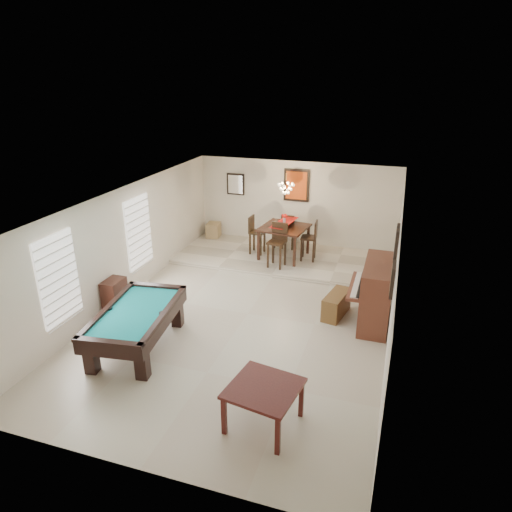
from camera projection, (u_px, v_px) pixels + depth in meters
The scene contains 26 objects.
ground_plane at pixel (248, 314), 10.11m from camera, with size 6.00×9.00×0.02m, color beige.
wall_back at pixel (296, 205), 13.59m from camera, with size 6.00×0.04×2.60m, color silver.
wall_front at pixel (130, 391), 5.65m from camera, with size 6.00×0.04×2.60m, color silver.
wall_left at pixel (124, 244), 10.47m from camera, with size 0.04×9.00×2.60m, color silver.
wall_right at pixel (395, 278), 8.76m from camera, with size 0.04×9.00×2.60m, color silver.
ceiling at pixel (247, 200), 9.13m from camera, with size 6.00×9.00×0.04m, color white.
dining_step at pixel (285, 258), 12.95m from camera, with size 6.00×2.50×0.12m, color beige.
window_left_front at pixel (58, 279), 8.48m from camera, with size 0.06×1.00×1.70m, color white.
window_left_rear at pixel (139, 232), 10.96m from camera, with size 0.06×1.00×1.70m, color white.
pool_table at pixel (137, 329), 8.76m from camera, with size 1.24×2.30×0.77m, color black, non-canonical shape.
square_table at pixel (264, 406), 6.81m from camera, with size 0.99×0.99×0.69m, color #36100D, non-canonical shape.
upright_piano at pixel (369, 292), 9.58m from camera, with size 0.91×1.62×1.35m, color brown, non-canonical shape.
piano_bench at pixel (336, 304), 9.96m from camera, with size 0.36×0.93×0.51m, color brown.
apothecary_chest at pixel (115, 297), 9.98m from camera, with size 0.36×0.54×0.80m, color black.
dining_table at pixel (284, 240), 12.74m from camera, with size 1.22×1.22×1.01m, color black, non-canonical shape.
flower_vase at pixel (284, 218), 12.50m from camera, with size 0.15×0.15×0.26m, color #B5160F, non-canonical shape.
dining_chair_south at pixel (277, 246), 12.05m from camera, with size 0.44×0.44×1.18m, color black, non-canonical shape.
dining_chair_north at pixel (289, 231), 13.39m from camera, with size 0.39×0.39×1.05m, color black, non-canonical shape.
dining_chair_west at pixel (257, 235), 12.99m from camera, with size 0.40×0.40×1.09m, color black, non-canonical shape.
dining_chair_east at pixel (309, 241), 12.51m from camera, with size 0.41×0.41×1.12m, color black, non-canonical shape.
corner_bench at pixel (214, 230), 14.41m from camera, with size 0.39×0.49×0.44m, color #A08356.
chandelier at pixel (286, 185), 12.11m from camera, with size 0.44×0.44×0.60m, color #FFE5B2, non-canonical shape.
back_painting at pixel (296, 185), 13.33m from camera, with size 0.75×0.06×0.95m, color #D84C14.
back_mirror at pixel (236, 184), 13.91m from camera, with size 0.55×0.06×0.65m, color white.
right_picture_upper at pixel (397, 243), 8.82m from camera, with size 0.06×0.55×0.65m, color slate.
right_picture_lower at pixel (393, 279), 7.74m from camera, with size 0.06×0.45×0.55m, color gray.
Camera 1 is at (2.90, -8.41, 4.97)m, focal length 32.00 mm.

